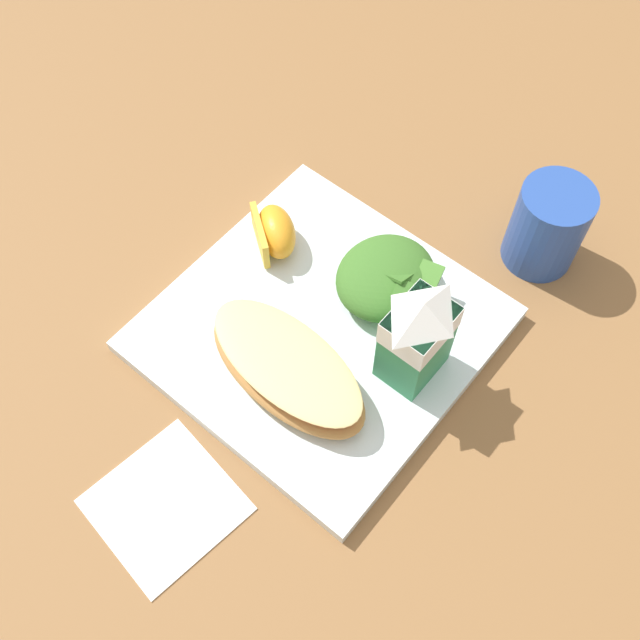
{
  "coord_description": "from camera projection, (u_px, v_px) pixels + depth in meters",
  "views": [
    {
      "loc": [
        0.27,
        0.22,
        0.63
      ],
      "look_at": [
        0.0,
        0.0,
        0.03
      ],
      "focal_mm": 42.54,
      "sensor_mm": 36.0,
      "label": 1
    }
  ],
  "objects": [
    {
      "name": "ground",
      "position": [
        320.0,
        334.0,
        0.72
      ],
      "size": [
        3.0,
        3.0,
        0.0
      ],
      "primitive_type": "plane",
      "color": "olive"
    },
    {
      "name": "white_plate",
      "position": [
        320.0,
        330.0,
        0.71
      ],
      "size": [
        0.28,
        0.28,
        0.02
      ],
      "primitive_type": "cube",
      "color": "silver",
      "rests_on": "ground"
    },
    {
      "name": "cheesy_pizza_bread",
      "position": [
        287.0,
        368.0,
        0.66
      ],
      "size": [
        0.09,
        0.17,
        0.04
      ],
      "color": "#B77F42",
      "rests_on": "white_plate"
    },
    {
      "name": "green_salad_pile",
      "position": [
        386.0,
        278.0,
        0.71
      ],
      "size": [
        0.1,
        0.1,
        0.04
      ],
      "color": "#3D7028",
      "rests_on": "white_plate"
    },
    {
      "name": "milk_carton",
      "position": [
        418.0,
        334.0,
        0.63
      ],
      "size": [
        0.06,
        0.04,
        0.11
      ],
      "color": "#2D8451",
      "rests_on": "white_plate"
    },
    {
      "name": "orange_wedge_front",
      "position": [
        274.0,
        232.0,
        0.74
      ],
      "size": [
        0.06,
        0.07,
        0.04
      ],
      "color": "orange",
      "rests_on": "white_plate"
    },
    {
      "name": "paper_napkin",
      "position": [
        165.0,
        505.0,
        0.64
      ],
      "size": [
        0.12,
        0.12,
        0.0
      ],
      "primitive_type": "cube",
      "rotation": [
        0.0,
        0.0,
        -0.13
      ],
      "color": "white",
      "rests_on": "ground"
    },
    {
      "name": "drinking_blue_cup",
      "position": [
        547.0,
        226.0,
        0.73
      ],
      "size": [
        0.07,
        0.07,
        0.09
      ],
      "primitive_type": "cylinder",
      "color": "#284CA3",
      "rests_on": "ground"
    }
  ]
}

